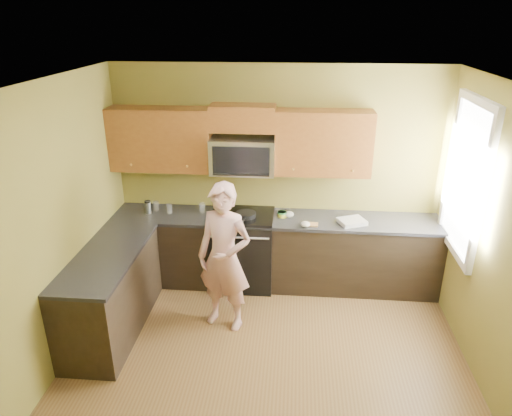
# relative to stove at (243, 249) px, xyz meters

# --- Properties ---
(floor) EXTENTS (4.00, 4.00, 0.00)m
(floor) POSITION_rel_stove_xyz_m (0.40, -1.68, -0.47)
(floor) COLOR brown
(floor) RESTS_ON ground
(ceiling) EXTENTS (4.00, 4.00, 0.00)m
(ceiling) POSITION_rel_stove_xyz_m (0.40, -1.68, 2.23)
(ceiling) COLOR white
(ceiling) RESTS_ON ground
(wall_back) EXTENTS (4.00, 0.00, 4.00)m
(wall_back) POSITION_rel_stove_xyz_m (0.40, 0.32, 0.88)
(wall_back) COLOR olive
(wall_back) RESTS_ON ground
(wall_left) EXTENTS (0.00, 4.00, 4.00)m
(wall_left) POSITION_rel_stove_xyz_m (-1.60, -1.68, 0.88)
(wall_left) COLOR olive
(wall_left) RESTS_ON ground
(wall_right) EXTENTS (0.00, 4.00, 4.00)m
(wall_right) POSITION_rel_stove_xyz_m (2.40, -1.68, 0.88)
(wall_right) COLOR olive
(wall_right) RESTS_ON ground
(cabinet_back_run) EXTENTS (4.00, 0.60, 0.88)m
(cabinet_back_run) POSITION_rel_stove_xyz_m (0.40, 0.02, -0.03)
(cabinet_back_run) COLOR black
(cabinet_back_run) RESTS_ON floor
(cabinet_left_run) EXTENTS (0.60, 1.60, 0.88)m
(cabinet_left_run) POSITION_rel_stove_xyz_m (-1.30, -1.08, -0.03)
(cabinet_left_run) COLOR black
(cabinet_left_run) RESTS_ON floor
(countertop_back) EXTENTS (4.00, 0.62, 0.04)m
(countertop_back) POSITION_rel_stove_xyz_m (0.40, 0.01, 0.43)
(countertop_back) COLOR black
(countertop_back) RESTS_ON cabinet_back_run
(countertop_left) EXTENTS (0.62, 1.60, 0.04)m
(countertop_left) POSITION_rel_stove_xyz_m (-1.29, -1.08, 0.43)
(countertop_left) COLOR black
(countertop_left) RESTS_ON cabinet_left_run
(stove) EXTENTS (0.76, 0.65, 0.95)m
(stove) POSITION_rel_stove_xyz_m (0.00, 0.00, 0.00)
(stove) COLOR black
(stove) RESTS_ON floor
(microwave) EXTENTS (0.76, 0.40, 0.42)m
(microwave) POSITION_rel_stove_xyz_m (0.00, 0.12, 0.97)
(microwave) COLOR silver
(microwave) RESTS_ON wall_back
(upper_cab_left) EXTENTS (1.22, 0.33, 0.75)m
(upper_cab_left) POSITION_rel_stove_xyz_m (-0.99, 0.16, 0.97)
(upper_cab_left) COLOR brown
(upper_cab_left) RESTS_ON wall_back
(upper_cab_right) EXTENTS (1.12, 0.33, 0.75)m
(upper_cab_right) POSITION_rel_stove_xyz_m (0.94, 0.16, 0.97)
(upper_cab_right) COLOR brown
(upper_cab_right) RESTS_ON wall_back
(upper_cab_over_mw) EXTENTS (0.76, 0.33, 0.30)m
(upper_cab_over_mw) POSITION_rel_stove_xyz_m (0.00, 0.16, 1.62)
(upper_cab_over_mw) COLOR brown
(upper_cab_over_mw) RESTS_ON wall_back
(window) EXTENTS (0.06, 1.06, 1.66)m
(window) POSITION_rel_stove_xyz_m (2.38, -0.48, 1.17)
(window) COLOR white
(window) RESTS_ON wall_right
(woman) EXTENTS (0.70, 0.56, 1.66)m
(woman) POSITION_rel_stove_xyz_m (-0.09, -0.88, 0.35)
(woman) COLOR #CD6766
(woman) RESTS_ON floor
(frying_pan) EXTENTS (0.27, 0.45, 0.06)m
(frying_pan) POSITION_rel_stove_xyz_m (0.05, -0.06, 0.47)
(frying_pan) COLOR black
(frying_pan) RESTS_ON stove
(butter_tub) EXTENTS (0.15, 0.15, 0.09)m
(butter_tub) POSITION_rel_stove_xyz_m (0.49, 0.04, 0.45)
(butter_tub) COLOR yellow
(butter_tub) RESTS_ON countertop_back
(toast_slice) EXTENTS (0.12, 0.12, 0.01)m
(toast_slice) POSITION_rel_stove_xyz_m (0.86, -0.17, 0.45)
(toast_slice) COLOR #B27F47
(toast_slice) RESTS_ON countertop_back
(napkin_a) EXTENTS (0.14, 0.14, 0.06)m
(napkin_a) POSITION_rel_stove_xyz_m (0.76, -0.22, 0.48)
(napkin_a) COLOR silver
(napkin_a) RESTS_ON countertop_back
(napkin_b) EXTENTS (0.15, 0.16, 0.07)m
(napkin_b) POSITION_rel_stove_xyz_m (0.57, 0.05, 0.48)
(napkin_b) COLOR silver
(napkin_b) RESTS_ON countertop_back
(dish_towel) EXTENTS (0.37, 0.34, 0.05)m
(dish_towel) POSITION_rel_stove_xyz_m (1.31, -0.08, 0.47)
(dish_towel) COLOR silver
(dish_towel) RESTS_ON countertop_back
(travel_mug) EXTENTS (0.09, 0.09, 0.16)m
(travel_mug) POSITION_rel_stove_xyz_m (-1.18, 0.01, 0.45)
(travel_mug) COLOR silver
(travel_mug) RESTS_ON countertop_back
(glass_a) EXTENTS (0.09, 0.09, 0.12)m
(glass_a) POSITION_rel_stove_xyz_m (-0.92, 0.04, 0.51)
(glass_a) COLOR silver
(glass_a) RESTS_ON countertop_back
(glass_b) EXTENTS (0.09, 0.09, 0.12)m
(glass_b) POSITION_rel_stove_xyz_m (-1.10, 0.11, 0.51)
(glass_b) COLOR silver
(glass_b) RESTS_ON countertop_back
(glass_c) EXTENTS (0.08, 0.08, 0.12)m
(glass_c) POSITION_rel_stove_xyz_m (-0.51, 0.10, 0.51)
(glass_c) COLOR silver
(glass_c) RESTS_ON countertop_back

